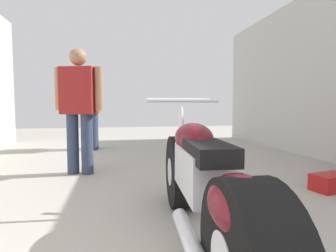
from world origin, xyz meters
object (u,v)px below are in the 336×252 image
(mechanic_with_helmet, at_px, (94,103))
(red_toolbox, at_px, (331,182))
(motorcycle_maroon_cruiser, at_px, (202,187))
(mechanic_in_blue, at_px, (79,104))

(mechanic_with_helmet, relative_size, red_toolbox, 4.08)
(motorcycle_maroon_cruiser, bearing_deg, red_toolbox, 27.03)
(red_toolbox, bearing_deg, mechanic_in_blue, 154.54)
(mechanic_in_blue, xyz_separation_m, red_toolbox, (2.89, -1.38, -0.90))
(mechanic_in_blue, bearing_deg, motorcycle_maroon_cruiser, -65.82)
(motorcycle_maroon_cruiser, height_order, mechanic_in_blue, mechanic_in_blue)
(mechanic_with_helmet, xyz_separation_m, red_toolbox, (2.86, -3.69, -0.96))
(mechanic_in_blue, relative_size, red_toolbox, 4.11)
(motorcycle_maroon_cruiser, distance_m, mechanic_in_blue, 2.61)
(mechanic_in_blue, bearing_deg, red_toolbox, -25.46)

